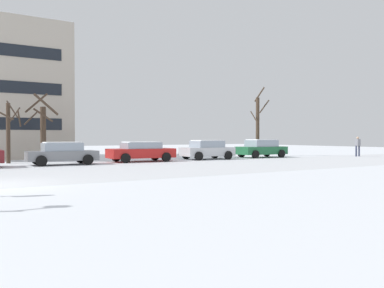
{
  "coord_description": "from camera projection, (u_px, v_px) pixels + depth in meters",
  "views": [
    {
      "loc": [
        -1.47,
        -15.59,
        1.72
      ],
      "look_at": [
        11.81,
        5.84,
        1.27
      ],
      "focal_mm": 37.68,
      "sensor_mm": 36.0,
      "label": 1
    }
  ],
  "objects": [
    {
      "name": "parked_car_red",
      "position": [
        141.0,
        151.0,
        27.84
      ],
      "size": [
        4.61,
        2.29,
        1.39
      ],
      "color": "red",
      "rests_on": "ground"
    },
    {
      "name": "tree_far_mid",
      "position": [
        9.0,
        130.0,
        26.0
      ],
      "size": [
        1.56,
        1.59,
        4.02
      ],
      "color": "#423326",
      "rests_on": "ground"
    },
    {
      "name": "parked_car_gray",
      "position": [
        62.0,
        153.0,
        24.66
      ],
      "size": [
        4.22,
        2.11,
        1.41
      ],
      "color": "slate",
      "rests_on": "ground"
    },
    {
      "name": "pedestrian_crossing",
      "position": [
        358.0,
        145.0,
        35.23
      ],
      "size": [
        0.61,
        0.46,
        1.73
      ],
      "color": "#2D334C",
      "rests_on": "ground"
    },
    {
      "name": "tree_far_right",
      "position": [
        43.0,
        129.0,
        27.53
      ],
      "size": [
        2.15,
        2.17,
        4.83
      ],
      "color": "#423326",
      "rests_on": "ground"
    },
    {
      "name": "tree_far_left",
      "position": [
        258.0,
        125.0,
        35.86
      ],
      "size": [
        1.35,
        1.5,
        6.18
      ],
      "color": "#423326",
      "rests_on": "ground"
    },
    {
      "name": "parked_car_silver",
      "position": [
        207.0,
        150.0,
        30.63
      ],
      "size": [
        4.05,
        2.27,
        1.47
      ],
      "color": "silver",
      "rests_on": "ground"
    },
    {
      "name": "parked_car_green",
      "position": [
        261.0,
        148.0,
        33.49
      ],
      "size": [
        4.24,
        2.25,
        1.51
      ],
      "color": "#1E6038",
      "rests_on": "ground"
    }
  ]
}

